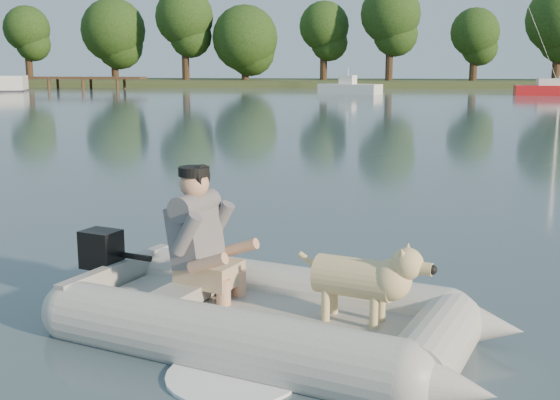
# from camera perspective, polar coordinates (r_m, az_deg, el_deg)

# --- Properties ---
(water) EXTENTS (160.00, 160.00, 0.00)m
(water) POSITION_cam_1_polar(r_m,az_deg,el_deg) (6.65, -6.59, -9.00)
(water) COLOR slate
(water) RESTS_ON ground
(shore_bank) EXTENTS (160.00, 12.00, 0.70)m
(shore_bank) POSITION_cam_1_polar(r_m,az_deg,el_deg) (68.11, 5.61, 9.40)
(shore_bank) COLOR #47512D
(shore_bank) RESTS_ON water
(dock) EXTENTS (18.00, 2.00, 1.04)m
(dock) POSITION_cam_1_polar(r_m,az_deg,el_deg) (64.27, -18.78, 9.00)
(dock) COLOR #4C331E
(dock) RESTS_ON water
(treeline) EXTENTS (75.85, 7.35, 9.27)m
(treeline) POSITION_cam_1_polar(r_m,az_deg,el_deg) (67.24, 6.96, 13.73)
(treeline) COLOR #332316
(treeline) RESTS_ON shore_bank
(dinghy) EXTENTS (6.26, 5.57, 1.49)m
(dinghy) POSITION_cam_1_polar(r_m,az_deg,el_deg) (5.80, -0.68, -5.27)
(dinghy) COLOR #A4A59F
(dinghy) RESTS_ON water
(man) EXTENTS (0.96, 0.90, 1.16)m
(man) POSITION_cam_1_polar(r_m,az_deg,el_deg) (6.16, -6.72, -2.47)
(man) COLOR #5F5E63
(man) RESTS_ON dinghy
(dog) EXTENTS (1.07, 0.68, 0.67)m
(dog) POSITION_cam_1_polar(r_m,az_deg,el_deg) (5.60, 6.02, -6.82)
(dog) COLOR tan
(dog) RESTS_ON dinghy
(outboard_motor) EXTENTS (0.53, 0.45, 0.85)m
(outboard_motor) POSITION_cam_1_polar(r_m,az_deg,el_deg) (6.86, -14.23, -5.69)
(outboard_motor) COLOR black
(outboard_motor) RESTS_ON dinghy
(motorboat) EXTENTS (4.95, 3.45, 1.95)m
(motorboat) POSITION_cam_1_polar(r_m,az_deg,el_deg) (51.83, 5.71, 9.56)
(motorboat) COLOR white
(motorboat) RESTS_ON water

